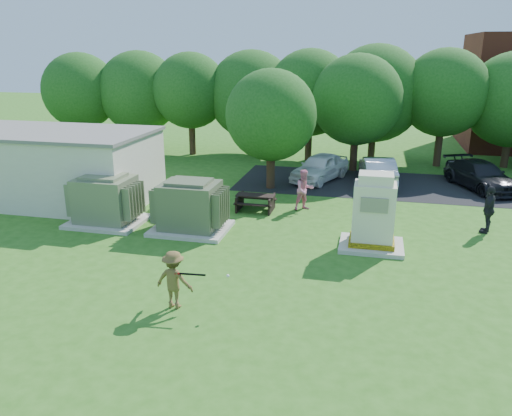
% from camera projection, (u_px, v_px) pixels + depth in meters
% --- Properties ---
extents(ground, '(120.00, 120.00, 0.00)m').
position_uv_depth(ground, '(226.00, 287.00, 15.27)').
color(ground, '#2D6619').
rests_on(ground, ground).
extents(service_building, '(10.00, 5.00, 3.20)m').
position_uv_depth(service_building, '(46.00, 167.00, 23.69)').
color(service_building, beige).
rests_on(service_building, ground).
extents(service_building_roof, '(10.20, 5.20, 0.15)m').
position_uv_depth(service_building_roof, '(41.00, 132.00, 23.17)').
color(service_building_roof, slate).
rests_on(service_building_roof, service_building).
extents(parking_strip, '(20.00, 6.00, 0.01)m').
position_uv_depth(parking_strip, '(427.00, 187.00, 26.24)').
color(parking_strip, '#232326').
rests_on(parking_strip, ground).
extents(transformer_left, '(3.00, 2.40, 2.07)m').
position_uv_depth(transformer_left, '(106.00, 201.00, 20.57)').
color(transformer_left, beige).
rests_on(transformer_left, ground).
extents(transformer_right, '(3.00, 2.40, 2.07)m').
position_uv_depth(transformer_right, '(190.00, 207.00, 19.76)').
color(transformer_right, beige).
rests_on(transformer_right, ground).
extents(generator_cabinet, '(2.29, 1.87, 2.79)m').
position_uv_depth(generator_cabinet, '(373.00, 216.00, 17.95)').
color(generator_cabinet, beige).
rests_on(generator_cabinet, ground).
extents(picnic_table, '(1.72, 1.29, 0.73)m').
position_uv_depth(picnic_table, '(256.00, 201.00, 22.37)').
color(picnic_table, black).
rests_on(picnic_table, ground).
extents(batter, '(1.14, 0.72, 1.69)m').
position_uv_depth(batter, '(174.00, 280.00, 13.85)').
color(batter, brown).
rests_on(batter, ground).
extents(person_at_picnic, '(1.14, 1.09, 1.85)m').
position_uv_depth(person_at_picnic, '(304.00, 190.00, 22.34)').
color(person_at_picnic, pink).
rests_on(person_at_picnic, ground).
extents(person_walking_right, '(0.82, 1.21, 1.91)m').
position_uv_depth(person_walking_right, '(489.00, 210.00, 19.53)').
color(person_walking_right, black).
rests_on(person_walking_right, ground).
extents(car_white, '(3.27, 4.70, 1.48)m').
position_uv_depth(car_white, '(320.00, 167.00, 27.42)').
color(car_white, white).
rests_on(car_white, ground).
extents(car_silver_a, '(2.14, 4.69, 1.49)m').
position_uv_depth(car_silver_a, '(377.00, 170.00, 26.71)').
color(car_silver_a, silver).
rests_on(car_silver_a, ground).
extents(car_dark, '(3.72, 5.19, 1.40)m').
position_uv_depth(car_dark, '(481.00, 175.00, 25.82)').
color(car_dark, black).
rests_on(car_dark, ground).
extents(batting_equipment, '(1.56, 0.39, 0.13)m').
position_uv_depth(batting_equipment, '(194.00, 274.00, 13.60)').
color(batting_equipment, black).
rests_on(batting_equipment, ground).
extents(tree_row, '(41.30, 13.30, 7.30)m').
position_uv_depth(tree_row, '(338.00, 96.00, 30.76)').
color(tree_row, '#47301E').
rests_on(tree_row, ground).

